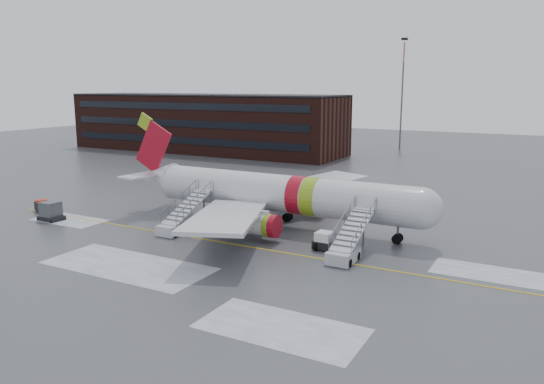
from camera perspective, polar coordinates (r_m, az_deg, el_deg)
The scene contains 9 objects.
ground at distance 48.60m, azimuth -1.82°, elevation -5.62°, with size 260.00×260.00×0.00m, color #494C4F.
airliner at distance 53.96m, azimuth 0.13°, elevation -0.14°, with size 35.03×32.97×11.18m.
airstair_fwd at distance 44.56m, azimuth 8.03°, elevation -5.89°, with size 2.05×7.70×3.48m.
airstair_aft at distance 52.98m, azimuth -10.00°, elevation -3.15°, with size 2.05×7.70×3.48m.
pushback_tug at distance 46.96m, azimuth 6.00°, elevation -5.40°, with size 2.85×2.19×1.58m.
uld_container at distance 61.48m, azimuth -22.69°, elevation -1.96°, with size 2.53×1.91×2.01m.
baggage_tractor at distance 66.18m, azimuth -23.49°, elevation -1.44°, with size 2.81×1.93×1.38m.
terminal_building at distance 117.45m, azimuth -7.29°, elevation 7.42°, with size 62.00×16.11×12.30m.
light_mast_far_n at distance 122.20m, azimuth 13.85°, elevation 10.93°, with size 1.20×1.20×24.25m.
Camera 1 is at (23.54, -40.06, 14.26)m, focal length 35.00 mm.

